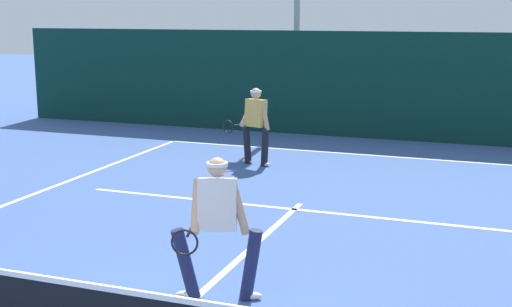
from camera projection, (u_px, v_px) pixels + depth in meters
court_line_baseline_far at (356, 154)px, 16.07m from camera, size 9.51×0.10×0.01m
court_line_service at (294, 209)px, 11.56m from camera, size 7.75×0.10×0.01m
court_line_centre at (230, 267)px, 8.96m from camera, size 0.10×6.40×0.01m
player_near at (217, 222)px, 7.76m from camera, size 1.05×0.93×1.68m
player_far at (255, 123)px, 14.78m from camera, size 0.98×0.84×1.68m
tennis_ball at (211, 164)px, 14.86m from camera, size 0.07×0.07×0.07m
back_fence_windscreen at (375, 86)px, 17.81m from camera, size 21.18×0.12×2.78m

